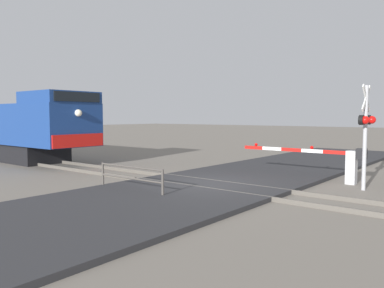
# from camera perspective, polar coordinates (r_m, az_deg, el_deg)

# --- Properties ---
(ground_plane) EXTENTS (160.00, 160.00, 0.00)m
(ground_plane) POSITION_cam_1_polar(r_m,az_deg,el_deg) (14.40, 2.63, -6.36)
(ground_plane) COLOR slate
(rail_track_left) EXTENTS (0.08, 80.00, 0.15)m
(rail_track_left) POSITION_cam_1_polar(r_m,az_deg,el_deg) (13.82, 0.86, -6.49)
(rail_track_left) COLOR #59544C
(rail_track_left) RESTS_ON ground_plane
(rail_track_right) EXTENTS (0.08, 80.00, 0.15)m
(rail_track_right) POSITION_cam_1_polar(r_m,az_deg,el_deg) (14.96, 4.26, -5.68)
(rail_track_right) COLOR #59544C
(rail_track_right) RESTS_ON ground_plane
(road_surface) EXTENTS (36.00, 5.79, 0.15)m
(road_surface) POSITION_cam_1_polar(r_m,az_deg,el_deg) (14.38, 2.63, -6.07)
(road_surface) COLOR #2D2D30
(road_surface) RESTS_ON ground_plane
(crossing_signal) EXTENTS (1.18, 0.33, 3.71)m
(crossing_signal) POSITION_cam_1_polar(r_m,az_deg,el_deg) (14.88, 24.16, 2.41)
(crossing_signal) COLOR #ADADB2
(crossing_signal) RESTS_ON ground_plane
(crossing_gate) EXTENTS (0.36, 5.25, 1.40)m
(crossing_gate) POSITION_cam_1_polar(r_m,az_deg,el_deg) (16.29, 20.44, -2.31)
(crossing_gate) COLOR silver
(crossing_gate) RESTS_ON ground_plane
(guard_railing) EXTENTS (0.08, 3.03, 0.95)m
(guard_railing) POSITION_cam_1_polar(r_m,az_deg,el_deg) (13.29, -8.99, -4.55)
(guard_railing) COLOR #4C4742
(guard_railing) RESTS_ON ground_plane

